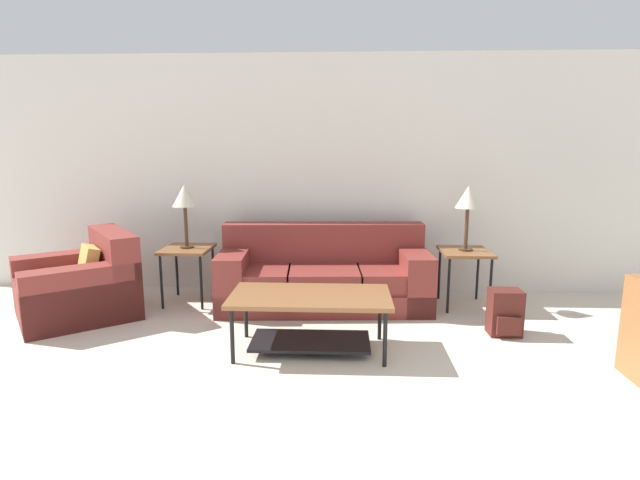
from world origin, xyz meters
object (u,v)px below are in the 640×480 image
backpack (505,313)px  side_table_left (187,253)px  coffee_table (310,309)px  table_lamp_left (185,198)px  table_lamp_right (468,199)px  armchair (81,286)px  couch (324,277)px  side_table_right (465,256)px

backpack → side_table_left: bearing=165.4°
coffee_table → side_table_left: size_ratio=2.16×
table_lamp_left → table_lamp_right: bearing=0.0°
armchair → backpack: (3.94, -0.34, -0.09)m
table_lamp_right → couch: bearing=-178.6°
couch → armchair: (-2.34, -0.41, -0.01)m
coffee_table → side_table_right: (1.49, 1.22, 0.18)m
table_lamp_left → backpack: table_lamp_left is taller
side_table_right → couch: bearing=-178.6°
armchair → table_lamp_left: (0.91, 0.44, 0.82)m
side_table_right → coffee_table: bearing=-140.7°
coffee_table → table_lamp_right: bearing=39.3°
coffee_table → couch: bearing=87.0°
couch → side_table_right: bearing=1.4°
armchair → table_lamp_right: bearing=6.7°
side_table_right → table_lamp_right: table_lamp_right is taller
side_table_right → table_lamp_left: (-2.85, -0.00, 0.58)m
side_table_left → table_lamp_left: (0.00, -0.00, 0.58)m
table_lamp_right → armchair: bearing=-173.3°
side_table_left → backpack: side_table_left is taller
armchair → table_lamp_left: size_ratio=2.17×
coffee_table → table_lamp_left: bearing=138.1°
side_table_left → backpack: 3.14m
side_table_left → table_lamp_left: bearing=-76.0°
side_table_right → armchair: bearing=-173.3°
coffee_table → backpack: 1.73m
couch → side_table_right: couch is taller
armchair → side_table_right: size_ratio=2.41×
table_lamp_left → armchair: bearing=-154.0°
backpack → table_lamp_right: bearing=102.4°
table_lamp_left → backpack: (3.02, -0.79, -0.90)m
side_table_left → table_lamp_right: (2.85, -0.00, 0.58)m
side_table_right → backpack: (0.17, -0.79, -0.33)m
couch → armchair: bearing=-170.1°
table_lamp_left → backpack: bearing=-14.6°
table_lamp_left → side_table_left: bearing=104.0°
armchair → table_lamp_left: bearing=26.0°
table_lamp_left → backpack: size_ratio=1.62×
couch → coffee_table: couch is taller
table_lamp_right → backpack: (0.17, -0.79, -0.90)m
couch → table_lamp_left: bearing=178.6°
armchair → side_table_right: bearing=6.7°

